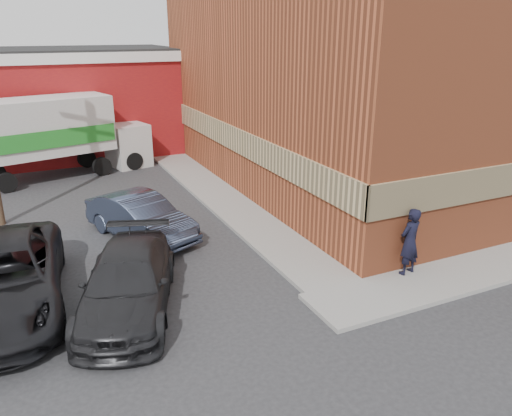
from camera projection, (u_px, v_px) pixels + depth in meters
name	position (u px, v px, depth m)	size (l,w,h in m)	color
ground	(315.00, 294.00, 13.09)	(90.00, 90.00, 0.00)	#28282B
brick_building	(376.00, 73.00, 22.56)	(14.25, 18.25, 9.36)	#A84C2B
sidewalk_west	(215.00, 193.00, 20.98)	(1.80, 18.00, 0.12)	gray
warehouse	(26.00, 103.00, 26.78)	(16.30, 8.30, 5.60)	maroon
man	(410.00, 241.00, 13.64)	(0.70, 0.46, 1.92)	black
sedan	(141.00, 217.00, 16.39)	(1.53, 4.39, 1.45)	#303950
suv_a	(0.00, 279.00, 12.07)	(2.84, 6.16, 1.71)	black
suv_b	(128.00, 283.00, 12.15)	(2.06, 5.06, 1.47)	black
box_truck	(61.00, 131.00, 22.87)	(7.78, 3.93, 3.69)	silver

